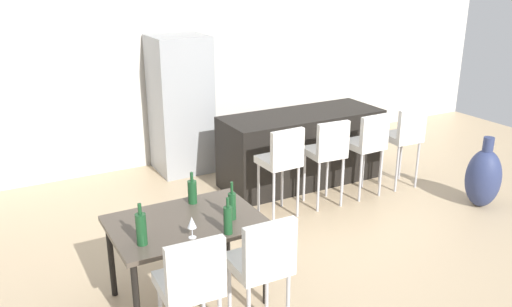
# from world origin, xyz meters

# --- Properties ---
(ground_plane) EXTENTS (10.00, 10.00, 0.00)m
(ground_plane) POSITION_xyz_m (0.00, 0.00, 0.00)
(ground_plane) COLOR tan
(back_wall) EXTENTS (10.00, 0.12, 2.90)m
(back_wall) POSITION_xyz_m (0.00, 2.77, 1.45)
(back_wall) COLOR beige
(back_wall) RESTS_ON ground_plane
(kitchen_island) EXTENTS (2.09, 0.79, 0.92)m
(kitchen_island) POSITION_xyz_m (0.38, 1.17, 0.46)
(kitchen_island) COLOR black
(kitchen_island) RESTS_ON ground_plane
(bar_chair_left) EXTENTS (0.41, 0.41, 1.05)m
(bar_chair_left) POSITION_xyz_m (-0.39, 0.40, 0.70)
(bar_chair_left) COLOR silver
(bar_chair_left) RESTS_ON ground_plane
(bar_chair_middle) EXTENTS (0.42, 0.42, 1.05)m
(bar_chair_middle) POSITION_xyz_m (0.22, 0.40, 0.70)
(bar_chair_middle) COLOR silver
(bar_chair_middle) RESTS_ON ground_plane
(bar_chair_right) EXTENTS (0.41, 0.41, 1.05)m
(bar_chair_right) POSITION_xyz_m (0.81, 0.40, 0.70)
(bar_chair_right) COLOR silver
(bar_chair_right) RESTS_ON ground_plane
(bar_chair_far) EXTENTS (0.42, 0.42, 1.05)m
(bar_chair_far) POSITION_xyz_m (1.40, 0.40, 0.70)
(bar_chair_far) COLOR silver
(bar_chair_far) RESTS_ON ground_plane
(dining_table) EXTENTS (1.20, 0.85, 0.74)m
(dining_table) POSITION_xyz_m (-1.90, -0.58, 0.67)
(dining_table) COLOR #4C4238
(dining_table) RESTS_ON ground_plane
(dining_chair_near) EXTENTS (0.42, 0.42, 1.05)m
(dining_chair_near) POSITION_xyz_m (-2.17, -1.36, 0.70)
(dining_chair_near) COLOR silver
(dining_chair_near) RESTS_ON ground_plane
(dining_chair_far) EXTENTS (0.41, 0.41, 1.05)m
(dining_chair_far) POSITION_xyz_m (-1.63, -1.36, 0.70)
(dining_chair_far) COLOR silver
(dining_chair_far) RESTS_ON ground_plane
(wine_bottle_inner) EXTENTS (0.08, 0.08, 0.33)m
(wine_bottle_inner) POSITION_xyz_m (-2.32, -0.79, 0.87)
(wine_bottle_inner) COLOR #194723
(wine_bottle_inner) RESTS_ON dining_table
(wine_bottle_corner) EXTENTS (0.07, 0.07, 0.30)m
(wine_bottle_corner) POSITION_xyz_m (-1.69, -0.94, 0.86)
(wine_bottle_corner) COLOR #194723
(wine_bottle_corner) RESTS_ON dining_table
(wine_bottle_end) EXTENTS (0.06, 0.06, 0.32)m
(wine_bottle_end) POSITION_xyz_m (-1.55, -0.73, 0.86)
(wine_bottle_end) COLOR #194723
(wine_bottle_end) RESTS_ON dining_table
(wine_bottle_middle) EXTENTS (0.08, 0.08, 0.29)m
(wine_bottle_middle) POSITION_xyz_m (-1.72, -0.29, 0.85)
(wine_bottle_middle) COLOR #194723
(wine_bottle_middle) RESTS_ON dining_table
(wine_glass_left) EXTENTS (0.07, 0.07, 0.17)m
(wine_glass_left) POSITION_xyz_m (-1.96, -0.87, 0.86)
(wine_glass_left) COLOR silver
(wine_glass_left) RESTS_ON dining_table
(refrigerator) EXTENTS (0.72, 0.68, 1.84)m
(refrigerator) POSITION_xyz_m (-0.81, 2.33, 0.92)
(refrigerator) COLOR #939699
(refrigerator) RESTS_ON ground_plane
(floor_vase) EXTENTS (0.40, 0.40, 0.85)m
(floor_vase) POSITION_xyz_m (1.82, -0.49, 0.36)
(floor_vase) COLOR navy
(floor_vase) RESTS_ON ground_plane
(potted_plant) EXTENTS (0.34, 0.34, 0.54)m
(potted_plant) POSITION_xyz_m (2.17, 2.32, 0.31)
(potted_plant) COLOR #38383D
(potted_plant) RESTS_ON ground_plane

